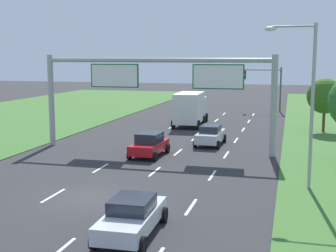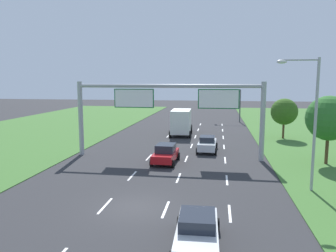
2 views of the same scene
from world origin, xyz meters
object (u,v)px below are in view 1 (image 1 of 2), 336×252
(car_mid_lane, at_px, (132,216))
(box_truck, at_px, (191,108))
(street_lamp, at_px, (305,92))
(traffic_light_mast, at_px, (265,81))
(car_near_red, at_px, (210,135))
(roadside_tree_far, at_px, (325,96))
(sign_gantry, at_px, (158,84))
(car_lead_silver, at_px, (149,144))

(car_mid_lane, height_order, box_truck, box_truck)
(car_mid_lane, relative_size, street_lamp, 0.52)
(traffic_light_mast, bearing_deg, car_near_red, -96.52)
(car_mid_lane, bearing_deg, roadside_tree_far, 71.02)
(car_near_red, xyz_separation_m, box_truck, (-3.71, 10.02, 0.99))
(car_near_red, bearing_deg, car_mid_lane, -87.83)
(box_truck, relative_size, traffic_light_mast, 1.27)
(car_near_red, xyz_separation_m, street_lamp, (6.67, -11.01, 4.29))
(car_mid_lane, xyz_separation_m, street_lamp, (6.46, 8.34, 4.33))
(car_mid_lane, distance_m, sign_gantry, 17.05)
(car_near_red, bearing_deg, box_truck, 111.90)
(car_lead_silver, distance_m, car_mid_lane, 14.63)
(roadside_tree_far, bearing_deg, street_lamp, -96.65)
(car_lead_silver, bearing_deg, sign_gantry, 89.94)
(sign_gantry, bearing_deg, roadside_tree_far, 44.06)
(car_mid_lane, height_order, sign_gantry, sign_gantry)
(car_lead_silver, distance_m, sign_gantry, 4.55)
(car_mid_lane, relative_size, sign_gantry, 0.26)
(sign_gantry, relative_size, street_lamp, 2.03)
(car_lead_silver, distance_m, traffic_light_mast, 30.34)
(car_lead_silver, bearing_deg, car_mid_lane, -73.63)
(car_mid_lane, bearing_deg, traffic_light_mast, 84.98)
(car_near_red, relative_size, roadside_tree_far, 0.84)
(box_truck, bearing_deg, car_lead_silver, -90.89)
(car_mid_lane, xyz_separation_m, traffic_light_mast, (2.58, 43.72, 3.12))
(sign_gantry, relative_size, roadside_tree_far, 3.49)
(box_truck, bearing_deg, traffic_light_mast, 63.65)
(traffic_light_mast, bearing_deg, street_lamp, -83.73)
(car_mid_lane, height_order, roadside_tree_far, roadside_tree_far)
(car_near_red, height_order, box_truck, box_truck)
(box_truck, distance_m, roadside_tree_far, 12.85)
(sign_gantry, height_order, street_lamp, street_lamp)
(box_truck, distance_m, traffic_light_mast, 15.89)
(box_truck, xyz_separation_m, roadside_tree_far, (12.69, -1.30, 1.56))
(car_lead_silver, xyz_separation_m, traffic_light_mast, (6.20, 29.55, 3.05))
(car_mid_lane, xyz_separation_m, sign_gantry, (-3.56, 16.15, 4.16))
(car_near_red, height_order, street_lamp, street_lamp)
(car_lead_silver, bearing_deg, street_lamp, -28.01)
(box_truck, height_order, roadside_tree_far, roadside_tree_far)
(car_mid_lane, xyz_separation_m, roadside_tree_far, (8.76, 28.07, 2.59))
(box_truck, relative_size, roadside_tree_far, 1.44)
(roadside_tree_far, bearing_deg, sign_gantry, -135.94)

